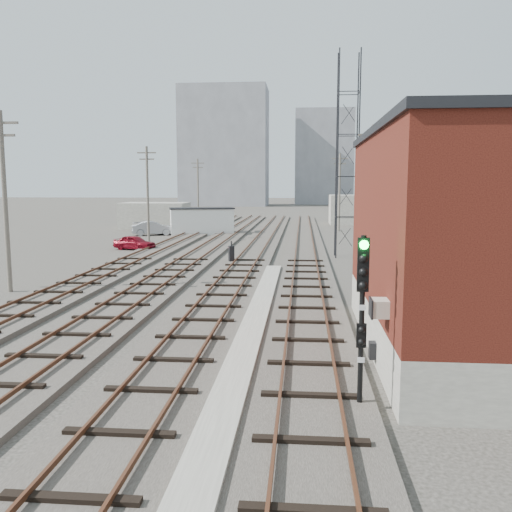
# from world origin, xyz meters

# --- Properties ---
(ground) EXTENTS (320.00, 320.00, 0.00)m
(ground) POSITION_xyz_m (0.00, 60.00, 0.00)
(ground) COLOR #282621
(ground) RESTS_ON ground
(track_right) EXTENTS (3.20, 90.00, 0.39)m
(track_right) POSITION_xyz_m (2.50, 39.00, 0.11)
(track_right) COLOR #332D28
(track_right) RESTS_ON ground
(track_mid_right) EXTENTS (3.20, 90.00, 0.39)m
(track_mid_right) POSITION_xyz_m (-1.50, 39.00, 0.11)
(track_mid_right) COLOR #332D28
(track_mid_right) RESTS_ON ground
(track_mid_left) EXTENTS (3.20, 90.00, 0.39)m
(track_mid_left) POSITION_xyz_m (-5.50, 39.00, 0.11)
(track_mid_left) COLOR #332D28
(track_mid_left) RESTS_ON ground
(track_left) EXTENTS (3.20, 90.00, 0.39)m
(track_left) POSITION_xyz_m (-9.50, 39.00, 0.11)
(track_left) COLOR #332D28
(track_left) RESTS_ON ground
(platform_curb) EXTENTS (0.90, 28.00, 0.26)m
(platform_curb) POSITION_xyz_m (0.50, 14.00, 0.13)
(platform_curb) COLOR gray
(platform_curb) RESTS_ON ground
(brick_building) EXTENTS (6.54, 12.20, 7.22)m
(brick_building) POSITION_xyz_m (7.50, 12.00, 3.63)
(brick_building) COLOR gray
(brick_building) RESTS_ON ground
(lattice_tower) EXTENTS (1.60, 1.60, 15.00)m
(lattice_tower) POSITION_xyz_m (5.50, 35.00, 7.50)
(lattice_tower) COLOR black
(lattice_tower) RESTS_ON ground
(utility_pole_left_a) EXTENTS (1.80, 0.24, 9.00)m
(utility_pole_left_a) POSITION_xyz_m (-12.50, 20.00, 4.80)
(utility_pole_left_a) COLOR #595147
(utility_pole_left_a) RESTS_ON ground
(utility_pole_left_b) EXTENTS (1.80, 0.24, 9.00)m
(utility_pole_left_b) POSITION_xyz_m (-12.50, 45.00, 4.80)
(utility_pole_left_b) COLOR #595147
(utility_pole_left_b) RESTS_ON ground
(utility_pole_left_c) EXTENTS (1.80, 0.24, 9.00)m
(utility_pole_left_c) POSITION_xyz_m (-12.50, 70.00, 4.80)
(utility_pole_left_c) COLOR #595147
(utility_pole_left_c) RESTS_ON ground
(utility_pole_right_a) EXTENTS (1.80, 0.24, 9.00)m
(utility_pole_right_a) POSITION_xyz_m (6.50, 28.00, 4.80)
(utility_pole_right_a) COLOR #595147
(utility_pole_right_a) RESTS_ON ground
(utility_pole_right_b) EXTENTS (1.80, 0.24, 9.00)m
(utility_pole_right_b) POSITION_xyz_m (6.50, 58.00, 4.80)
(utility_pole_right_b) COLOR #595147
(utility_pole_right_b) RESTS_ON ground
(apartment_left) EXTENTS (22.00, 14.00, 30.00)m
(apartment_left) POSITION_xyz_m (-18.00, 135.00, 15.00)
(apartment_left) COLOR gray
(apartment_left) RESTS_ON ground
(apartment_right) EXTENTS (16.00, 12.00, 26.00)m
(apartment_right) POSITION_xyz_m (8.00, 150.00, 13.00)
(apartment_right) COLOR gray
(apartment_right) RESTS_ON ground
(shed_left) EXTENTS (8.00, 5.00, 3.20)m
(shed_left) POSITION_xyz_m (-16.00, 60.00, 1.60)
(shed_left) COLOR gray
(shed_left) RESTS_ON ground
(shed_right) EXTENTS (6.00, 6.00, 4.00)m
(shed_right) POSITION_xyz_m (9.00, 70.00, 2.00)
(shed_right) COLOR gray
(shed_right) RESTS_ON ground
(signal_mast) EXTENTS (0.40, 0.42, 4.24)m
(signal_mast) POSITION_xyz_m (3.70, 6.76, 2.52)
(signal_mast) COLOR gray
(signal_mast) RESTS_ON ground
(switch_stand) EXTENTS (0.45, 0.45, 1.48)m
(switch_stand) POSITION_xyz_m (-2.56, 30.61, 0.70)
(switch_stand) COLOR black
(switch_stand) RESTS_ON ground
(site_trailer) EXTENTS (7.50, 4.80, 2.92)m
(site_trailer) POSITION_xyz_m (-8.73, 52.57, 1.47)
(site_trailer) COLOR white
(site_trailer) RESTS_ON ground
(car_red) EXTENTS (3.82, 2.34, 1.22)m
(car_red) POSITION_xyz_m (-11.71, 38.05, 0.61)
(car_red) COLOR maroon
(car_red) RESTS_ON ground
(car_silver) EXTENTS (4.83, 2.91, 1.50)m
(car_silver) POSITION_xyz_m (-13.74, 51.09, 0.75)
(car_silver) COLOR #999BA0
(car_silver) RESTS_ON ground
(car_grey) EXTENTS (4.62, 3.27, 1.24)m
(car_grey) POSITION_xyz_m (-14.52, 53.26, 0.62)
(car_grey) COLOR gray
(car_grey) RESTS_ON ground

